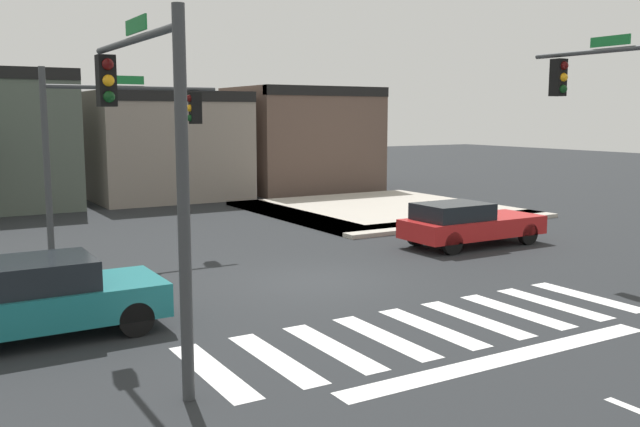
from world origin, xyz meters
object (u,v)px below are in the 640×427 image
object	(u,v)px
traffic_signal_southwest	(144,126)
traffic_signal_northwest	(117,129)
car_red	(468,223)
traffic_signal_southeast	(621,113)
car_teal	(40,298)

from	to	relation	value
traffic_signal_southwest	traffic_signal_northwest	xyz separation A→B (m)	(1.99, 9.30, -0.23)
traffic_signal_southwest	traffic_signal_northwest	bearing A→B (deg)	-12.05
traffic_signal_northwest	car_red	distance (m)	11.08
traffic_signal_southeast	car_red	xyz separation A→B (m)	(0.52, 5.66, -3.44)
traffic_signal_southeast	car_red	distance (m)	6.65
traffic_signal_northwest	car_teal	xyz separation A→B (m)	(-3.34, -6.89, -2.96)
car_teal	traffic_signal_southeast	bearing A→B (deg)	167.40
car_red	car_teal	bearing A→B (deg)	-167.93
traffic_signal_southwest	traffic_signal_southeast	distance (m)	11.35
traffic_signal_southwest	traffic_signal_northwest	size ratio (longest dim) A/B	1.04
traffic_signal_southeast	car_teal	distance (m)	13.45
traffic_signal_southeast	car_teal	bearing A→B (deg)	77.40
traffic_signal_southwest	car_red	size ratio (longest dim) A/B	1.21
traffic_signal_southeast	car_teal	xyz separation A→B (m)	(-12.69, 2.84, -3.41)
traffic_signal_northwest	traffic_signal_southwest	bearing A→B (deg)	-102.05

